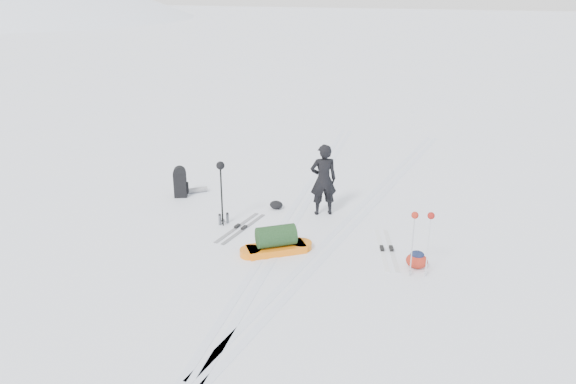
{
  "coord_description": "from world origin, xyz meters",
  "views": [
    {
      "loc": [
        3.54,
        -10.35,
        5.1
      ],
      "look_at": [
        0.11,
        0.02,
        0.95
      ],
      "focal_mm": 35.0,
      "sensor_mm": 36.0,
      "label": 1
    }
  ],
  "objects_px": {
    "skier": "(323,180)",
    "expedition_rucksack": "(182,182)",
    "ski_poles_black": "(221,173)",
    "pulk_sled": "(276,242)"
  },
  "relations": [
    {
      "from": "expedition_rucksack",
      "to": "ski_poles_black",
      "type": "relative_size",
      "value": 0.54
    },
    {
      "from": "skier",
      "to": "expedition_rucksack",
      "type": "height_order",
      "value": "skier"
    },
    {
      "from": "skier",
      "to": "pulk_sled",
      "type": "bearing_deg",
      "value": 54.84
    },
    {
      "from": "ski_poles_black",
      "to": "skier",
      "type": "bearing_deg",
      "value": 35.24
    },
    {
      "from": "skier",
      "to": "ski_poles_black",
      "type": "distance_m",
      "value": 2.37
    },
    {
      "from": "skier",
      "to": "expedition_rucksack",
      "type": "distance_m",
      "value": 3.65
    },
    {
      "from": "skier",
      "to": "expedition_rucksack",
      "type": "xyz_separation_m",
      "value": [
        -3.62,
        -0.01,
        -0.47
      ]
    },
    {
      "from": "expedition_rucksack",
      "to": "ski_poles_black",
      "type": "height_order",
      "value": "ski_poles_black"
    },
    {
      "from": "pulk_sled",
      "to": "ski_poles_black",
      "type": "height_order",
      "value": "ski_poles_black"
    },
    {
      "from": "pulk_sled",
      "to": "skier",
      "type": "bearing_deg",
      "value": 45.0
    }
  ]
}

